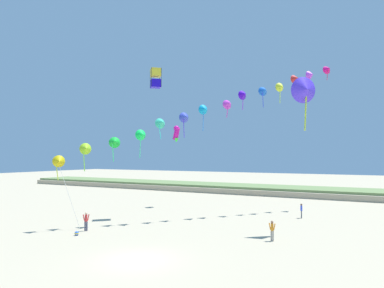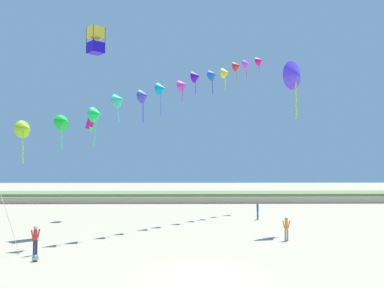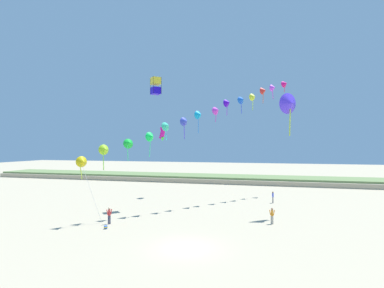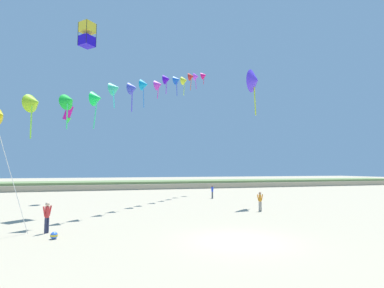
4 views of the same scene
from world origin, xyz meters
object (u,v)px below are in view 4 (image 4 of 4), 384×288
at_px(person_near_left, 212,191).
at_px(person_near_right, 47,215).
at_px(large_kite_high_solo, 255,81).
at_px(person_mid_center, 260,200).
at_px(large_kite_low_lead, 68,112).
at_px(large_kite_mid_trail, 87,35).
at_px(beach_ball, 54,235).

distance_m(person_near_left, person_near_right, 22.29).
bearing_deg(large_kite_high_solo, person_mid_center, -115.58).
bearing_deg(large_kite_high_solo, person_near_right, -154.66).
bearing_deg(large_kite_high_solo, person_near_left, 104.04).
bearing_deg(large_kite_low_lead, large_kite_mid_trail, -75.07).
distance_m(person_mid_center, beach_ball, 16.20).
bearing_deg(person_mid_center, large_kite_high_solo, 64.42).
bearing_deg(large_kite_high_solo, large_kite_mid_trail, 177.86).
height_order(person_mid_center, large_kite_high_solo, large_kite_high_solo).
distance_m(large_kite_mid_trail, large_kite_high_solo, 16.56).
distance_m(person_near_left, person_mid_center, 11.48).
bearing_deg(person_mid_center, person_near_left, 89.56).
distance_m(person_near_right, large_kite_high_solo, 22.66).
bearing_deg(large_kite_mid_trail, person_mid_center, -18.03).
bearing_deg(person_near_left, large_kite_high_solo, -75.96).
bearing_deg(person_near_right, large_kite_low_lead, 92.81).
height_order(person_near_left, large_kite_low_lead, large_kite_low_lead).
relative_size(person_mid_center, large_kite_mid_trail, 0.74).
relative_size(large_kite_mid_trail, beach_ball, 5.95).
bearing_deg(person_mid_center, beach_ball, -158.60).
xyz_separation_m(person_near_left, large_kite_mid_trail, (-14.43, -6.81, 14.56)).
relative_size(person_near_left, person_near_right, 0.93).
height_order(large_kite_mid_trail, large_kite_high_solo, large_kite_mid_trail).
relative_size(large_kite_low_lead, large_kite_mid_trail, 1.06).
relative_size(person_near_left, person_mid_center, 0.98).
height_order(large_kite_low_lead, beach_ball, large_kite_low_lead).
bearing_deg(person_mid_center, large_kite_low_lead, 142.21).
height_order(large_kite_high_solo, beach_ball, large_kite_high_solo).
bearing_deg(large_kite_low_lead, large_kite_high_solo, -25.35).
xyz_separation_m(person_mid_center, large_kite_high_solo, (1.94, 4.06, 11.60)).
xyz_separation_m(large_kite_mid_trail, large_kite_high_solo, (16.28, -0.61, -2.94)).
relative_size(person_mid_center, beach_ball, 4.43).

